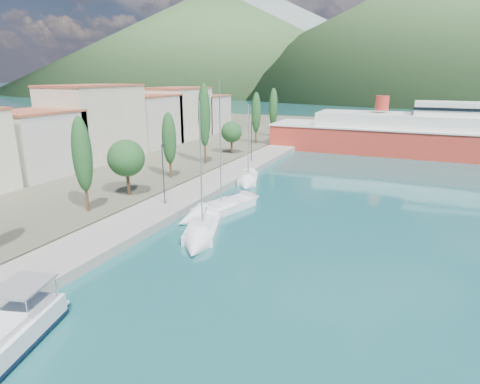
% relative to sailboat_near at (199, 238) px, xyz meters
% --- Properties ---
extents(ground, '(1400.00, 1400.00, 0.00)m').
position_rel_sailboat_near_xyz_m(ground, '(1.94, 110.01, -0.33)').
color(ground, '#1B575A').
extents(quay, '(5.00, 88.00, 0.80)m').
position_rel_sailboat_near_xyz_m(quay, '(-7.06, 16.01, 0.07)').
color(quay, gray).
rests_on(quay, ground).
extents(land_strip, '(70.00, 148.00, 0.70)m').
position_rel_sailboat_near_xyz_m(land_strip, '(-45.06, 26.01, 0.02)').
color(land_strip, '#565644').
rests_on(land_strip, ground).
extents(town_buildings, '(9.20, 69.20, 11.30)m').
position_rel_sailboat_near_xyz_m(town_buildings, '(-30.06, 26.91, 5.24)').
color(town_buildings, beige).
rests_on(town_buildings, land_strip).
extents(tree_row, '(3.99, 65.82, 11.64)m').
position_rel_sailboat_near_xyz_m(tree_row, '(-12.70, 20.34, 5.49)').
color(tree_row, '#47301E').
rests_on(tree_row, land_strip).
extents(lamp_posts, '(0.15, 45.67, 6.06)m').
position_rel_sailboat_near_xyz_m(lamp_posts, '(-7.06, 5.96, 3.75)').
color(lamp_posts, '#2D2D33').
rests_on(lamp_posts, quay).
extents(sailboat_near, '(5.27, 8.99, 12.40)m').
position_rel_sailboat_near_xyz_m(sailboat_near, '(0.00, 0.00, 0.00)').
color(sailboat_near, silver).
rests_on(sailboat_near, ground).
extents(sailboat_mid, '(5.35, 10.07, 14.03)m').
position_rel_sailboat_near_xyz_m(sailboat_mid, '(-2.33, 5.83, 0.00)').
color(sailboat_mid, silver).
rests_on(sailboat_mid, ground).
extents(sailboat_far, '(4.53, 7.73, 10.82)m').
position_rel_sailboat_near_xyz_m(sailboat_far, '(-3.38, 18.27, -0.03)').
color(sailboat_far, silver).
rests_on(sailboat_far, ground).
extents(ferry, '(52.70, 11.55, 10.45)m').
position_rel_sailboat_near_xyz_m(ferry, '(16.85, 49.22, 2.85)').
color(ferry, '#B43024').
rests_on(ferry, ground).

